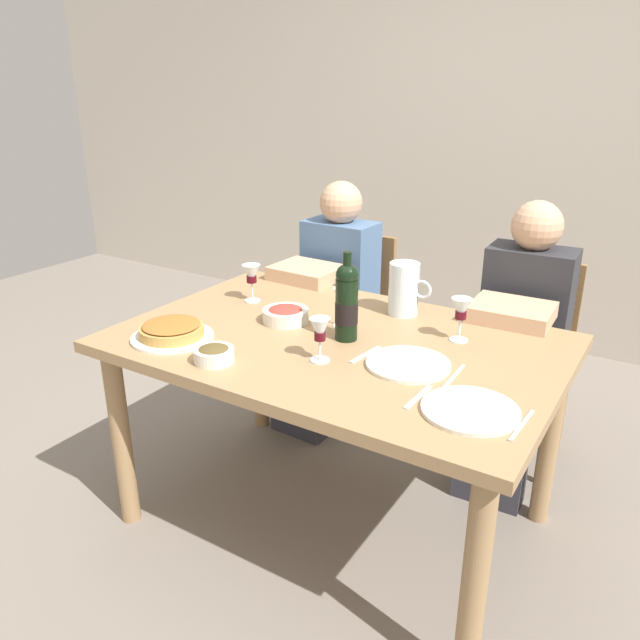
{
  "coord_description": "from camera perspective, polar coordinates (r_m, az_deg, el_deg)",
  "views": [
    {
      "loc": [
        0.99,
        -1.7,
        1.59
      ],
      "look_at": [
        -0.08,
        0.02,
        0.8
      ],
      "focal_mm": 34.7,
      "sensor_mm": 36.0,
      "label": 1
    }
  ],
  "objects": [
    {
      "name": "baked_tart",
      "position": [
        2.18,
        -13.5,
        -0.99
      ],
      "size": [
        0.28,
        0.28,
        0.06
      ],
      "color": "white",
      "rests_on": "dining_table"
    },
    {
      "name": "dinner_plate_right_setting",
      "position": [
        1.72,
        13.68,
        -8.07
      ],
      "size": [
        0.27,
        0.27,
        0.01
      ],
      "primitive_type": "cylinder",
      "color": "silver",
      "rests_on": "dining_table"
    },
    {
      "name": "wine_glass_right_diner",
      "position": [
        2.2,
        2.06,
        1.85
      ],
      "size": [
        0.06,
        0.06,
        0.14
      ],
      "color": "silver",
      "rests_on": "dining_table"
    },
    {
      "name": "ground_plane",
      "position": [
        2.53,
        1.37,
        -17.76
      ],
      "size": [
        8.0,
        8.0,
        0.0
      ],
      "primitive_type": "plane",
      "color": "slate"
    },
    {
      "name": "knife_left_setting",
      "position": [
        1.9,
        12.25,
        -5.11
      ],
      "size": [
        0.02,
        0.18,
        0.0
      ],
      "primitive_type": "cube",
      "rotation": [
        0.0,
        0.0,
        1.6
      ],
      "color": "silver",
      "rests_on": "dining_table"
    },
    {
      "name": "diner_left",
      "position": [
        2.95,
        0.64,
        1.93
      ],
      "size": [
        0.35,
        0.51,
        1.16
      ],
      "rotation": [
        0.0,
        0.0,
        3.1
      ],
      "color": "#4C6B93",
      "rests_on": "ground"
    },
    {
      "name": "wine_glass_left_diner",
      "position": [
        1.93,
        -0.01,
        -1.1
      ],
      "size": [
        0.07,
        0.07,
        0.14
      ],
      "color": "silver",
      "rests_on": "dining_table"
    },
    {
      "name": "salad_bowl",
      "position": [
        2.27,
        -3.2,
        0.54
      ],
      "size": [
        0.17,
        0.17,
        0.06
      ],
      "color": "silver",
      "rests_on": "dining_table"
    },
    {
      "name": "knife_right_setting",
      "position": [
        1.69,
        18.11,
        -9.21
      ],
      "size": [
        0.02,
        0.18,
        0.0
      ],
      "primitive_type": "cube",
      "rotation": [
        0.0,
        0.0,
        1.52
      ],
      "color": "silver",
      "rests_on": "dining_table"
    },
    {
      "name": "chair_left",
      "position": [
        3.18,
        2.97,
        1.06
      ],
      "size": [
        0.42,
        0.42,
        0.87
      ],
      "rotation": [
        0.0,
        0.0,
        3.1
      ],
      "color": "olive",
      "rests_on": "ground"
    },
    {
      "name": "diner_right",
      "position": [
        2.61,
        17.7,
        -1.8
      ],
      "size": [
        0.35,
        0.51,
        1.16
      ],
      "rotation": [
        0.0,
        0.0,
        3.18
      ],
      "color": "#2D2D33",
      "rests_on": "ground"
    },
    {
      "name": "chair_right",
      "position": [
        2.87,
        18.55,
        -2.39
      ],
      "size": [
        0.41,
        0.41,
        0.87
      ],
      "rotation": [
        0.0,
        0.0,
        3.18
      ],
      "color": "olive",
      "rests_on": "ground"
    },
    {
      "name": "fork_left_setting",
      "position": [
        2.01,
        4.22,
        -3.19
      ],
      "size": [
        0.03,
        0.16,
        0.0
      ],
      "primitive_type": "cube",
      "rotation": [
        0.0,
        0.0,
        1.44
      ],
      "color": "silver",
      "rests_on": "dining_table"
    },
    {
      "name": "wine_glass_centre",
      "position": [
        2.13,
        12.88,
        0.82
      ],
      "size": [
        0.07,
        0.07,
        0.15
      ],
      "color": "silver",
      "rests_on": "dining_table"
    },
    {
      "name": "dinner_plate_left_setting",
      "position": [
        1.95,
        8.12,
        -4.04
      ],
      "size": [
        0.27,
        0.27,
        0.01
      ],
      "primitive_type": "cylinder",
      "color": "silver",
      "rests_on": "dining_table"
    },
    {
      "name": "water_pitcher",
      "position": [
        2.35,
        7.74,
        2.59
      ],
      "size": [
        0.17,
        0.11,
        0.2
      ],
      "color": "silver",
      "rests_on": "dining_table"
    },
    {
      "name": "wine_glass_spare",
      "position": [
        2.48,
        -6.34,
        4.09
      ],
      "size": [
        0.07,
        0.07,
        0.15
      ],
      "color": "silver",
      "rests_on": "dining_table"
    },
    {
      "name": "back_wall",
      "position": [
        4.03,
        18.58,
        17.47
      ],
      "size": [
        8.0,
        0.1,
        2.8
      ],
      "primitive_type": "cube",
      "color": "beige",
      "rests_on": "ground"
    },
    {
      "name": "olive_bowl",
      "position": [
        1.98,
        -9.76,
        -3.09
      ],
      "size": [
        0.13,
        0.13,
        0.05
      ],
      "color": "silver",
      "rests_on": "dining_table"
    },
    {
      "name": "dining_table",
      "position": [
        2.17,
        1.53,
        -3.94
      ],
      "size": [
        1.5,
        1.0,
        0.76
      ],
      "color": "#9E7A51",
      "rests_on": "ground"
    },
    {
      "name": "spoon_right_setting",
      "position": [
        1.77,
        9.06,
        -7.03
      ],
      "size": [
        0.02,
        0.16,
        0.0
      ],
      "primitive_type": "cube",
      "rotation": [
        0.0,
        0.0,
        1.53
      ],
      "color": "silver",
      "rests_on": "dining_table"
    },
    {
      "name": "wine_bottle",
      "position": [
        2.08,
        2.47,
        1.66
      ],
      "size": [
        0.08,
        0.08,
        0.31
      ],
      "color": "black",
      "rests_on": "dining_table"
    }
  ]
}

